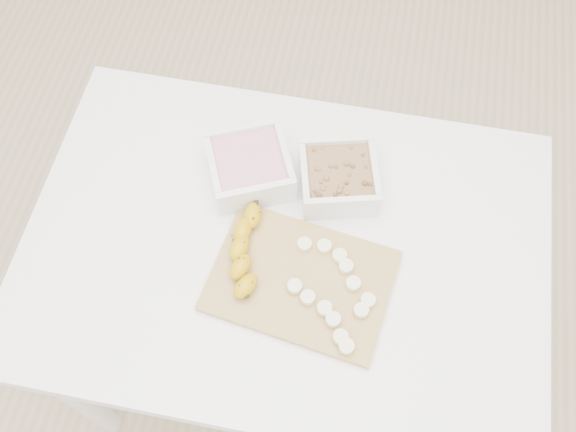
% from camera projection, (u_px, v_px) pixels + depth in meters
% --- Properties ---
extents(ground, '(3.50, 3.50, 0.00)m').
position_uv_depth(ground, '(286.00, 353.00, 1.89)').
color(ground, '#C6AD89').
rests_on(ground, ground).
extents(table, '(1.00, 0.70, 0.75)m').
position_uv_depth(table, '(285.00, 264.00, 1.31)').
color(table, white).
rests_on(table, ground).
extents(bowl_yogurt, '(0.20, 0.20, 0.07)m').
position_uv_depth(bowl_yogurt, '(250.00, 166.00, 1.26)').
color(bowl_yogurt, white).
rests_on(bowl_yogurt, table).
extents(bowl_granola, '(0.18, 0.18, 0.07)m').
position_uv_depth(bowl_granola, '(339.00, 177.00, 1.25)').
color(bowl_granola, white).
rests_on(bowl_granola, table).
extents(cutting_board, '(0.36, 0.28, 0.01)m').
position_uv_depth(cutting_board, '(301.00, 281.00, 1.18)').
color(cutting_board, tan).
rests_on(cutting_board, table).
extents(banana, '(0.06, 0.19, 0.03)m').
position_uv_depth(banana, '(246.00, 252.00, 1.18)').
color(banana, '#C19208').
rests_on(banana, cutting_board).
extents(banana_slices, '(0.16, 0.21, 0.02)m').
position_uv_depth(banana_slices, '(334.00, 292.00, 1.15)').
color(banana_slices, '#F7EDBE').
rests_on(banana_slices, cutting_board).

